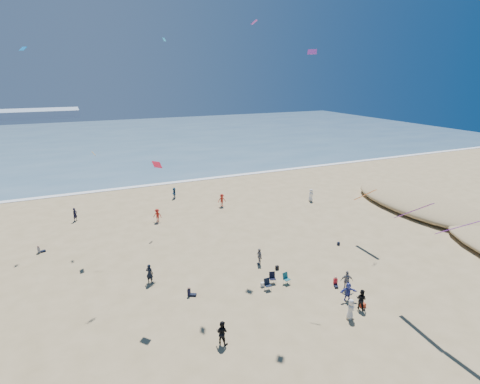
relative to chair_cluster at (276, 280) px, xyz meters
name	(u,v)px	position (x,y,z in m)	size (l,w,h in m)	color
ground	(264,381)	(-5.96, -9.14, -0.50)	(220.00, 220.00, 0.00)	tan
ocean	(108,140)	(-5.96, 85.86, -0.47)	(220.00, 100.00, 0.06)	#476B84
surf_line	(138,187)	(-5.96, 35.86, -0.46)	(220.00, 1.20, 0.08)	white
standing_flyers	(237,242)	(-0.28, 7.94, 0.36)	(32.45, 36.83, 1.83)	gray
seated_group	(225,310)	(-5.66, -2.11, -0.08)	(25.18, 29.57, 0.84)	silver
chair_cluster	(276,280)	(0.00, 0.00, 0.00)	(2.65, 1.47, 1.00)	black
white_tote	(263,284)	(-1.12, 0.33, -0.30)	(0.35, 0.20, 0.40)	white
black_backpack	(277,268)	(1.51, 2.44, -0.31)	(0.30, 0.22, 0.38)	black
cooler	(363,305)	(4.80, -5.61, -0.35)	(0.45, 0.30, 0.30)	red
navy_bag	(338,244)	(10.27, 4.37, -0.33)	(0.28, 0.18, 0.34)	black
kites_aloft	(293,118)	(2.86, 2.88, 13.69)	(42.58, 39.87, 30.87)	purple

